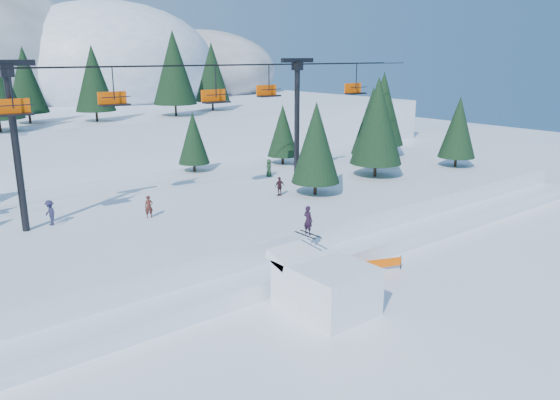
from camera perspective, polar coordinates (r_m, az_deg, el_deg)
ground at (r=27.22m, az=5.53°, el=-13.78°), size 160.00×160.00×0.00m
mid_shelf at (r=40.54m, az=-12.43°, el=-2.33°), size 70.00×22.00×2.50m
berm at (r=32.59m, az=-4.37°, el=-7.65°), size 70.00×6.00×1.10m
jump_kicker at (r=29.06m, az=4.66°, el=-8.79°), size 3.76×5.13×5.33m
chairlift at (r=39.77m, az=-10.90°, el=9.31°), size 46.00×3.21×10.28m
conifer_stand at (r=41.74m, az=-7.90°, el=6.13°), size 63.36×17.15×8.85m
distant_skiers at (r=38.20m, az=-16.59°, el=-0.48°), size 29.60×6.67×1.65m
banner_near at (r=34.55m, az=10.48°, el=-6.54°), size 2.67×1.09×0.90m
banner_far at (r=37.50m, az=9.59°, el=-4.75°), size 2.83×0.47×0.90m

